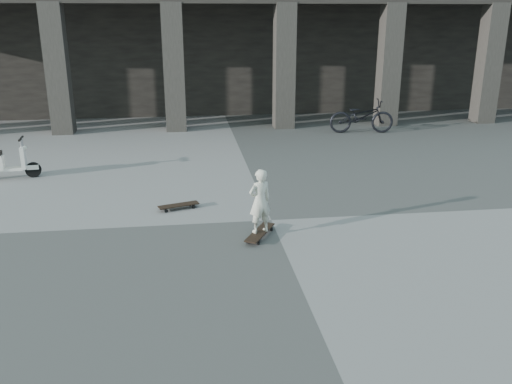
{
  "coord_description": "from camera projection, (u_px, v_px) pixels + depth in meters",
  "views": [
    {
      "loc": [
        -1.53,
        -9.28,
        3.66
      ],
      "look_at": [
        -0.32,
        -0.25,
        0.65
      ],
      "focal_mm": 38.0,
      "sensor_mm": 36.0,
      "label": 1
    }
  ],
  "objects": [
    {
      "name": "ground",
      "position": [
        271.0,
        220.0,
        10.08
      ],
      "size": [
        90.0,
        90.0,
        0.0
      ],
      "primitive_type": "plane",
      "color": "#4B4B48",
      "rests_on": "ground"
    },
    {
      "name": "colonnade",
      "position": [
        218.0,
        30.0,
        22.08
      ],
      "size": [
        28.0,
        8.82,
        6.0
      ],
      "color": "black",
      "rests_on": "ground"
    },
    {
      "name": "skateboard_spare",
      "position": [
        179.0,
        206.0,
        10.63
      ],
      "size": [
        0.82,
        0.43,
        0.1
      ],
      "rotation": [
        0.0,
        0.0,
        0.31
      ],
      "color": "black",
      "rests_on": "ground"
    },
    {
      "name": "longboard",
      "position": [
        260.0,
        233.0,
        9.3
      ],
      "size": [
        0.64,
        0.92,
        0.09
      ],
      "rotation": [
        0.0,
        0.0,
        1.07
      ],
      "color": "black",
      "rests_on": "ground"
    },
    {
      "name": "child",
      "position": [
        260.0,
        201.0,
        9.12
      ],
      "size": [
        0.48,
        0.4,
        1.12
      ],
      "primitive_type": "imported",
      "rotation": [
        0.0,
        0.0,
        3.51
      ],
      "color": "beige",
      "rests_on": "longboard"
    },
    {
      "name": "bicycle",
      "position": [
        362.0,
        116.0,
        17.3
      ],
      "size": [
        2.1,
        0.94,
        1.07
      ],
      "primitive_type": "imported",
      "rotation": [
        0.0,
        0.0,
        1.46
      ],
      "color": "black",
      "rests_on": "ground"
    }
  ]
}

